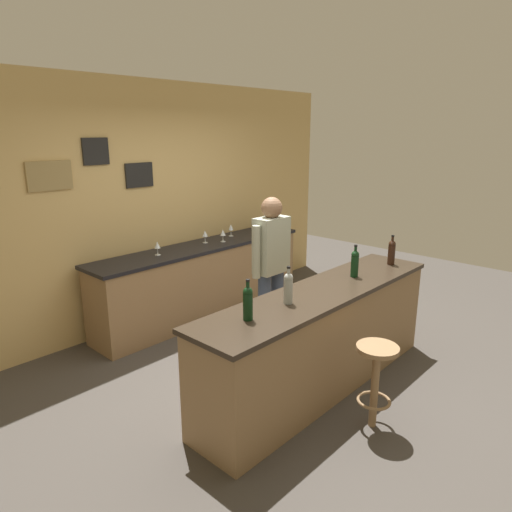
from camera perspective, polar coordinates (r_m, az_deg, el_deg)
ground_plane at (r=4.60m, az=3.61°, el=-13.93°), size 10.00×10.00×0.00m
back_wall at (r=5.58m, az=-12.63°, el=6.27°), size 6.00×0.09×2.80m
bar_counter at (r=4.18m, az=8.03°, el=-10.13°), size 2.74×0.60×0.92m
side_counter at (r=5.75m, az=-6.55°, el=-2.98°), size 2.94×0.56×0.90m
bartender at (r=4.64m, az=1.89°, el=-1.08°), size 0.52×0.21×1.62m
bar_stool at (r=3.73m, az=14.61°, el=-13.79°), size 0.32×0.32×0.68m
wine_bottle_a at (r=3.31m, az=-1.01°, el=-5.71°), size 0.07×0.07×0.31m
wine_bottle_b at (r=3.63m, az=4.01°, el=-3.85°), size 0.07×0.07×0.31m
wine_bottle_c at (r=4.37m, az=12.13°, el=-0.80°), size 0.07×0.07×0.31m
wine_bottle_d at (r=4.87m, az=16.43°, el=0.55°), size 0.07×0.07×0.31m
wine_glass_a at (r=5.22m, az=-12.11°, el=1.28°), size 0.07×0.07×0.16m
wine_glass_b at (r=5.70m, az=-6.33°, el=2.72°), size 0.07×0.07×0.16m
wine_glass_c at (r=5.74m, az=-4.12°, el=2.85°), size 0.07×0.07×0.16m
wine_glass_d at (r=6.05m, az=-3.12°, el=3.51°), size 0.07×0.07×0.16m
coffee_mug at (r=6.36m, az=0.28°, el=3.54°), size 0.12×0.08×0.09m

